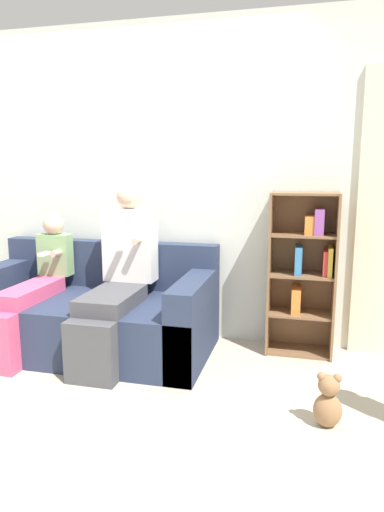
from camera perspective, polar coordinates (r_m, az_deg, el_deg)
ground_plane at (r=3.21m, az=-12.41°, el=-15.23°), size 14.00×14.00×0.00m
back_wall at (r=3.87m, az=-6.11°, el=8.92°), size 10.00×0.06×2.55m
couch at (r=3.68m, az=-12.36°, el=-7.30°), size 1.85×0.93×0.81m
adult_seated at (r=3.43m, az=-9.17°, el=-2.06°), size 0.40×0.89×1.29m
child_seated at (r=3.71m, az=-19.25°, el=-3.51°), size 0.27×0.91×1.04m
bookshelf at (r=3.55m, az=13.84°, el=-1.48°), size 0.49×0.30×1.23m
teddy_bear at (r=2.71m, az=16.64°, el=-17.05°), size 0.16×0.13×0.31m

